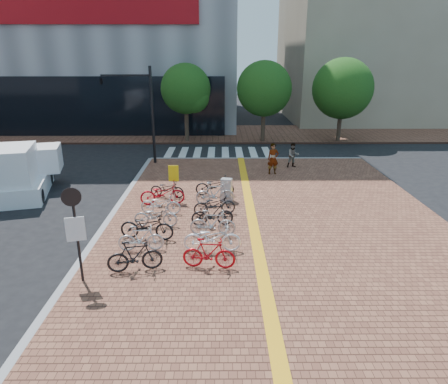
{
  "coord_description": "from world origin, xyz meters",
  "views": [
    {
      "loc": [
        0.72,
        -13.8,
        6.64
      ],
      "look_at": [
        0.82,
        1.7,
        1.3
      ],
      "focal_mm": 32.0,
      "sensor_mm": 36.0,
      "label": 1
    }
  ],
  "objects_px": {
    "bike_5": "(162,193)",
    "notice_sign": "(75,224)",
    "pedestrian_a": "(273,159)",
    "utility_box": "(227,190)",
    "bike_10": "(212,214)",
    "yellow_sign": "(174,177)",
    "bike_1": "(141,238)",
    "bike_8": "(212,238)",
    "bike_6": "(167,189)",
    "box_truck": "(24,171)",
    "bike_2": "(147,226)",
    "bike_12": "(215,193)",
    "traffic_light_pole": "(129,97)",
    "bike_13": "(215,186)",
    "bike_7": "(209,253)",
    "bike_9": "(213,223)",
    "bike_0": "(135,256)",
    "pedestrian_b": "(293,155)",
    "bike_11": "(215,204)",
    "bike_4": "(161,204)"
  },
  "relations": [
    {
      "from": "bike_1",
      "to": "bike_6",
      "type": "bearing_deg",
      "value": -6.37
    },
    {
      "from": "bike_0",
      "to": "utility_box",
      "type": "distance_m",
      "value": 7.09
    },
    {
      "from": "bike_8",
      "to": "traffic_light_pole",
      "type": "height_order",
      "value": "traffic_light_pole"
    },
    {
      "from": "bike_5",
      "to": "bike_7",
      "type": "bearing_deg",
      "value": -165.78
    },
    {
      "from": "traffic_light_pole",
      "to": "bike_13",
      "type": "bearing_deg",
      "value": -50.11
    },
    {
      "from": "bike_8",
      "to": "bike_9",
      "type": "xyz_separation_m",
      "value": [
        -0.01,
        1.25,
        -0.0
      ]
    },
    {
      "from": "bike_2",
      "to": "bike_12",
      "type": "xyz_separation_m",
      "value": [
        2.46,
        3.62,
        0.0
      ]
    },
    {
      "from": "bike_1",
      "to": "utility_box",
      "type": "distance_m",
      "value": 5.91
    },
    {
      "from": "bike_2",
      "to": "pedestrian_b",
      "type": "distance_m",
      "value": 12.27
    },
    {
      "from": "bike_13",
      "to": "notice_sign",
      "type": "height_order",
      "value": "notice_sign"
    },
    {
      "from": "bike_7",
      "to": "bike_13",
      "type": "height_order",
      "value": "bike_7"
    },
    {
      "from": "bike_10",
      "to": "yellow_sign",
      "type": "bearing_deg",
      "value": 27.19
    },
    {
      "from": "bike_5",
      "to": "bike_13",
      "type": "bearing_deg",
      "value": -70.19
    },
    {
      "from": "bike_1",
      "to": "box_truck",
      "type": "height_order",
      "value": "box_truck"
    },
    {
      "from": "pedestrian_a",
      "to": "utility_box",
      "type": "relative_size",
      "value": 1.67
    },
    {
      "from": "yellow_sign",
      "to": "bike_0",
      "type": "bearing_deg",
      "value": -94.72
    },
    {
      "from": "bike_9",
      "to": "utility_box",
      "type": "height_order",
      "value": "utility_box"
    },
    {
      "from": "bike_5",
      "to": "notice_sign",
      "type": "distance_m",
      "value": 6.88
    },
    {
      "from": "bike_4",
      "to": "traffic_light_pole",
      "type": "height_order",
      "value": "traffic_light_pole"
    },
    {
      "from": "bike_1",
      "to": "pedestrian_b",
      "type": "distance_m",
      "value": 13.07
    },
    {
      "from": "yellow_sign",
      "to": "notice_sign",
      "type": "bearing_deg",
      "value": -106.17
    },
    {
      "from": "bike_2",
      "to": "bike_13",
      "type": "height_order",
      "value": "bike_2"
    },
    {
      "from": "bike_10",
      "to": "yellow_sign",
      "type": "xyz_separation_m",
      "value": [
        -1.83,
        2.86,
        0.69
      ]
    },
    {
      "from": "bike_2",
      "to": "bike_9",
      "type": "xyz_separation_m",
      "value": [
        2.42,
        0.26,
        -0.01
      ]
    },
    {
      "from": "bike_8",
      "to": "bike_11",
      "type": "bearing_deg",
      "value": -0.69
    },
    {
      "from": "bike_6",
      "to": "box_truck",
      "type": "height_order",
      "value": "box_truck"
    },
    {
      "from": "yellow_sign",
      "to": "bike_1",
      "type": "bearing_deg",
      "value": -96.79
    },
    {
      "from": "bike_6",
      "to": "pedestrian_b",
      "type": "height_order",
      "value": "pedestrian_b"
    },
    {
      "from": "bike_11",
      "to": "pedestrian_a",
      "type": "relative_size",
      "value": 1.0
    },
    {
      "from": "bike_10",
      "to": "utility_box",
      "type": "distance_m",
      "value": 2.99
    },
    {
      "from": "box_truck",
      "to": "notice_sign",
      "type": "bearing_deg",
      "value": -56.72
    },
    {
      "from": "box_truck",
      "to": "bike_9",
      "type": "bearing_deg",
      "value": -28.96
    },
    {
      "from": "bike_13",
      "to": "notice_sign",
      "type": "bearing_deg",
      "value": 154.52
    },
    {
      "from": "bike_8",
      "to": "utility_box",
      "type": "bearing_deg",
      "value": -6.45
    },
    {
      "from": "bike_8",
      "to": "notice_sign",
      "type": "distance_m",
      "value": 4.55
    },
    {
      "from": "traffic_light_pole",
      "to": "bike_9",
      "type": "bearing_deg",
      "value": -64.29
    },
    {
      "from": "bike_0",
      "to": "utility_box",
      "type": "xyz_separation_m",
      "value": [
        2.96,
        6.44,
        0.02
      ]
    },
    {
      "from": "bike_8",
      "to": "traffic_light_pole",
      "type": "relative_size",
      "value": 0.34
    },
    {
      "from": "bike_11",
      "to": "bike_12",
      "type": "xyz_separation_m",
      "value": [
        0.0,
        1.25,
        0.06
      ]
    },
    {
      "from": "bike_7",
      "to": "yellow_sign",
      "type": "height_order",
      "value": "yellow_sign"
    },
    {
      "from": "bike_10",
      "to": "bike_11",
      "type": "height_order",
      "value": "bike_10"
    },
    {
      "from": "bike_7",
      "to": "bike_2",
      "type": "bearing_deg",
      "value": 54.22
    },
    {
      "from": "bike_10",
      "to": "bike_12",
      "type": "relative_size",
      "value": 0.95
    },
    {
      "from": "bike_8",
      "to": "bike_5",
      "type": "bearing_deg",
      "value": 26.76
    },
    {
      "from": "bike_1",
      "to": "bike_7",
      "type": "bearing_deg",
      "value": -120.82
    },
    {
      "from": "bike_7",
      "to": "bike_11",
      "type": "bearing_deg",
      "value": 5.06
    },
    {
      "from": "bike_0",
      "to": "bike_6",
      "type": "bearing_deg",
      "value": -12.79
    },
    {
      "from": "yellow_sign",
      "to": "bike_9",
      "type": "bearing_deg",
      "value": -63.9
    },
    {
      "from": "bike_1",
      "to": "traffic_light_pole",
      "type": "bearing_deg",
      "value": 8.57
    },
    {
      "from": "bike_9",
      "to": "bike_2",
      "type": "bearing_deg",
      "value": 99.35
    }
  ]
}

